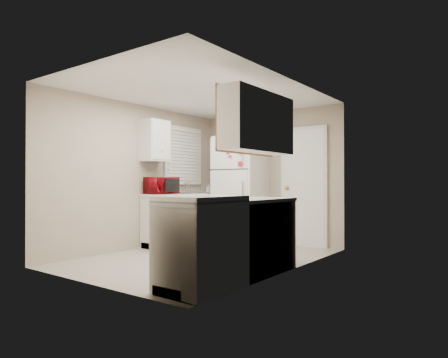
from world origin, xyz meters
The scene contains 19 objects.
floor centered at (0.00, 0.00, 0.00)m, with size 3.80×3.80×0.00m, color beige.
ceiling centered at (0.00, 0.00, 2.40)m, with size 3.80×3.80×0.00m, color white.
wall_left centered at (-1.40, 0.00, 1.20)m, with size 3.80×3.80×0.00m, color #B5A48E.
wall_right centered at (1.40, 0.00, 1.20)m, with size 3.80×3.80×0.00m, color #B5A48E.
wall_back centered at (0.00, 1.90, 1.20)m, with size 2.80×2.80×0.00m, color #B5A48E.
wall_front centered at (0.00, -1.90, 1.20)m, with size 2.80×2.80×0.00m, color #B5A48E.
left_counter centered at (-1.10, 0.90, 0.45)m, with size 0.60×1.80×0.90m, color silver.
dishwasher centered at (-0.81, 0.30, 0.49)m, with size 0.03×0.58×0.72m, color black.
sink centered at (-1.10, 1.05, 0.86)m, with size 0.54×0.74×0.16m, color gray.
microwave centered at (-1.15, 0.28, 1.05)m, with size 0.29×0.51×0.34m, color maroon.
soap_bottle centered at (-1.12, 1.51, 1.00)m, with size 0.08×0.08×0.17m, color silver.
window_blinds centered at (-1.36, 1.05, 1.60)m, with size 0.10×0.98×1.08m, color silver.
upper_cabinet_left centered at (-1.25, 0.22, 1.80)m, with size 0.30×0.45×0.70m, color silver.
refrigerator centered at (-0.38, 1.53, 0.96)m, with size 0.79×0.77×1.93m, color white.
cabinet_over_fridge centered at (-0.40, 1.75, 2.00)m, with size 0.70×0.30×0.40m, color silver.
interior_door centered at (0.70, 1.86, 1.02)m, with size 0.86×0.06×2.08m, color white.
right_counter centered at (1.10, -0.80, 0.45)m, with size 0.60×2.00×0.90m, color silver.
stove centered at (1.11, -1.39, 0.48)m, with size 0.65×0.80×0.97m, color white.
upper_cabinet_right centered at (1.25, -0.50, 1.80)m, with size 0.30×1.20×0.70m, color silver.
Camera 1 is at (3.73, -4.48, 1.10)m, focal length 32.00 mm.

